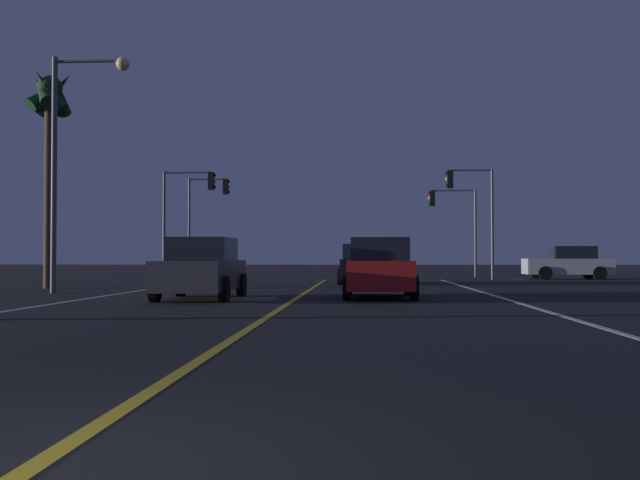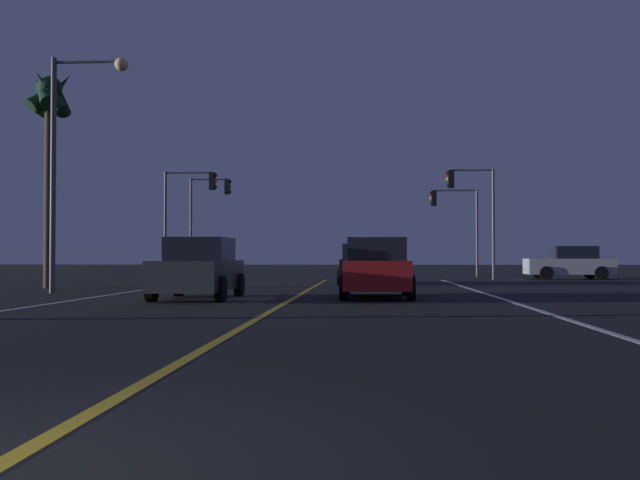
# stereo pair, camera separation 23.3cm
# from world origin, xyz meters

# --- Properties ---
(lane_edge_right) EXTENTS (0.16, 39.04, 0.01)m
(lane_edge_right) POSITION_xyz_m (5.79, 13.52, 0.00)
(lane_edge_right) COLOR silver
(lane_edge_right) RESTS_ON ground
(lane_edge_left) EXTENTS (0.16, 39.04, 0.01)m
(lane_edge_left) POSITION_xyz_m (-5.79, 13.52, 0.00)
(lane_edge_left) COLOR silver
(lane_edge_left) RESTS_ON ground
(lane_center_divider) EXTENTS (0.16, 39.04, 0.01)m
(lane_center_divider) POSITION_xyz_m (0.00, 13.52, 0.00)
(lane_center_divider) COLOR gold
(lane_center_divider) RESTS_ON ground
(car_lead_same_lane) EXTENTS (2.02, 4.30, 1.70)m
(car_lead_same_lane) POSITION_xyz_m (2.33, 17.25, 0.82)
(car_lead_same_lane) COLOR black
(car_lead_same_lane) RESTS_ON ground
(car_ahead_far) EXTENTS (2.02, 4.30, 1.70)m
(car_ahead_far) POSITION_xyz_m (1.83, 27.74, 0.82)
(car_ahead_far) COLOR black
(car_ahead_far) RESTS_ON ground
(car_crossing_side) EXTENTS (4.30, 2.02, 1.70)m
(car_crossing_side) POSITION_xyz_m (12.46, 34.58, 0.82)
(car_crossing_side) COLOR black
(car_crossing_side) RESTS_ON ground
(car_oncoming) EXTENTS (2.02, 4.30, 1.70)m
(car_oncoming) POSITION_xyz_m (-2.59, 16.24, 0.82)
(car_oncoming) COLOR black
(car_oncoming) RESTS_ON ground
(traffic_light_near_right) EXTENTS (2.43, 0.36, 5.59)m
(traffic_light_near_right) POSITION_xyz_m (7.32, 33.54, 4.11)
(traffic_light_near_right) COLOR #4C4C51
(traffic_light_near_right) RESTS_ON ground
(traffic_light_near_left) EXTENTS (2.79, 0.36, 5.57)m
(traffic_light_near_left) POSITION_xyz_m (-7.13, 33.54, 4.11)
(traffic_light_near_left) COLOR #4C4C51
(traffic_light_near_left) RESTS_ON ground
(traffic_light_far_right) EXTENTS (2.80, 0.36, 5.06)m
(traffic_light_far_right) POSITION_xyz_m (7.07, 39.04, 3.76)
(traffic_light_far_right) COLOR #4C4C51
(traffic_light_far_right) RESTS_ON ground
(traffic_light_far_left) EXTENTS (2.51, 0.36, 5.81)m
(traffic_light_far_left) POSITION_xyz_m (-7.30, 39.04, 4.25)
(traffic_light_far_left) COLOR #4C4C51
(traffic_light_far_left) RESTS_ON ground
(street_lamp_left_mid) EXTENTS (2.53, 0.44, 7.58)m
(street_lamp_left_mid) POSITION_xyz_m (-7.41, 19.10, 4.88)
(street_lamp_left_mid) COLOR #4C4C51
(street_lamp_left_mid) RESTS_ON ground
(palm_tree_left_mid) EXTENTS (1.94, 2.04, 8.15)m
(palm_tree_left_mid) POSITION_xyz_m (-9.68, 22.54, 6.53)
(palm_tree_left_mid) COLOR #473826
(palm_tree_left_mid) RESTS_ON ground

